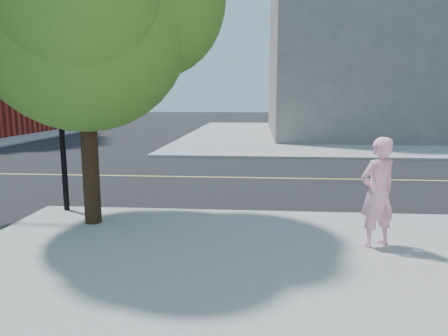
{
  "coord_description": "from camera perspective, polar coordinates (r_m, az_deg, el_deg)",
  "views": [
    {
      "loc": [
        4.0,
        -9.2,
        2.68
      ],
      "look_at": [
        3.34,
        -1.14,
        1.3
      ],
      "focal_mm": 32.99,
      "sensor_mm": 36.0,
      "label": 1
    }
  ],
  "objects": [
    {
      "name": "man_on_phone",
      "position": [
        7.56,
        20.5,
        -3.18
      ],
      "size": [
        0.83,
        0.72,
        1.91
      ],
      "primitive_type": "imported",
      "rotation": [
        0.0,
        0.0,
        3.6
      ],
      "color": "#FAA6C4",
      "rests_on": "sidewalk_se"
    },
    {
      "name": "sidewalk_ne",
      "position": [
        32.24,
        21.88,
        4.33
      ],
      "size": [
        29.0,
        25.0,
        0.12
      ],
      "primitive_type": "cube",
      "color": "#999999",
      "rests_on": "ground"
    },
    {
      "name": "filler_ne",
      "position": [
        33.06,
        23.28,
        16.65
      ],
      "size": [
        18.0,
        16.0,
        14.0
      ],
      "primitive_type": "cube",
      "color": "slate",
      "rests_on": "sidewalk_ne"
    },
    {
      "name": "road_ew",
      "position": [
        14.52,
        -11.39,
        -1.12
      ],
      "size": [
        140.0,
        9.0,
        0.01
      ],
      "primitive_type": "cube",
      "color": "black",
      "rests_on": "ground"
    },
    {
      "name": "ground",
      "position": [
        10.38,
        -18.25,
        -5.77
      ],
      "size": [
        140.0,
        140.0,
        0.0
      ],
      "primitive_type": "plane",
      "color": "black",
      "rests_on": "ground"
    }
  ]
}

